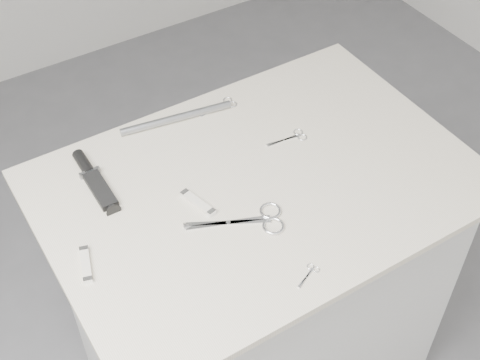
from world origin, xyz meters
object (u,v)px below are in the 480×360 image
pocket_knife_a (198,203)px  embroidery_scissors_a (292,137)px  tiny_scissors (309,273)px  sheathed_knife (93,178)px  metal_rail (176,118)px  plinth (256,297)px  pocket_knife_b (86,264)px  large_shears (256,220)px  embroidery_scissors_b (223,105)px

pocket_knife_a → embroidery_scissors_a: bearing=-91.8°
tiny_scissors → sheathed_knife: bearing=95.4°
sheathed_knife → pocket_knife_a: sheathed_knife is taller
tiny_scissors → metal_rail: 0.57m
plinth → sheathed_knife: sheathed_knife is taller
pocket_knife_b → large_shears: bearing=-85.7°
tiny_scissors → pocket_knife_a: 0.30m
large_shears → metal_rail: 0.39m
embroidery_scissors_a → sheathed_knife: sheathed_knife is taller
large_shears → metal_rail: (0.01, 0.39, 0.01)m
sheathed_knife → pocket_knife_a: 0.26m
large_shears → embroidery_scissors_b: 0.40m
tiny_scissors → sheathed_knife: (-0.27, 0.48, 0.01)m
embroidery_scissors_b → embroidery_scissors_a: bearing=-71.8°
pocket_knife_a → tiny_scissors: bearing=-175.6°
embroidery_scissors_b → tiny_scissors: size_ratio=1.63×
embroidery_scissors_a → pocket_knife_a: pocket_knife_a is taller
pocket_knife_a → sheathed_knife: bearing=26.1°
plinth → tiny_scissors: size_ratio=13.60×
pocket_knife_a → pocket_knife_b: size_ratio=1.06×
embroidery_scissors_b → pocket_knife_a: bearing=-134.5°
large_shears → embroidery_scissors_a: bearing=64.0°
sheathed_knife → metal_rail: size_ratio=0.69×
sheathed_knife → pocket_knife_a: (0.17, -0.20, -0.00)m
pocket_knife_a → large_shears: bearing=-157.1°
tiny_scissors → pocket_knife_b: size_ratio=0.70×
pocket_knife_a → pocket_knife_b: 0.28m
pocket_knife_a → pocket_knife_b: bearing=81.0°
embroidery_scissors_a → metal_rail: size_ratio=0.36×
tiny_scissors → sheathed_knife: 0.55m
pocket_knife_a → metal_rail: bearing=-33.5°
large_shears → embroidery_scissors_a: size_ratio=2.01×
tiny_scissors → pocket_knife_a: pocket_knife_a is taller
embroidery_scissors_b → pocket_knife_b: size_ratio=1.15×
plinth → tiny_scissors: 0.55m
tiny_scissors → pocket_knife_b: bearing=122.0°
sheathed_knife → embroidery_scissors_a: bearing=-104.0°
embroidery_scissors_a → large_shears: bearing=-134.5°
large_shears → metal_rail: metal_rail is taller
tiny_scissors → pocket_knife_b: 0.46m
plinth → embroidery_scissors_b: embroidery_scissors_b is taller
large_shears → tiny_scissors: bearing=-60.2°
embroidery_scissors_a → embroidery_scissors_b: 0.21m
embroidery_scissors_b → tiny_scissors: (-0.13, -0.56, -0.00)m
plinth → metal_rail: bearing=102.2°
sheathed_knife → pocket_knife_b: 0.25m
plinth → large_shears: size_ratio=4.22×
sheathed_knife → tiny_scissors: bearing=-150.2°
embroidery_scissors_b → pocket_knife_b: bearing=-154.1°
plinth → pocket_knife_b: pocket_knife_b is taller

